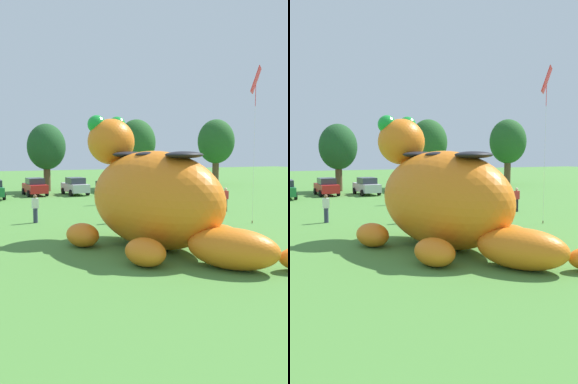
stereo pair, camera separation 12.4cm
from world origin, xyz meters
The scene contains 14 objects.
ground_plane centered at (0.00, 0.00, 0.00)m, with size 160.00×160.00×0.00m, color #4C8438.
giant_inflatable_creature centered at (-0.50, -0.82, 2.20)m, with size 8.16×10.93×6.03m.
car_red centered at (-1.80, 23.58, 0.86)m, with size 2.14×4.20×1.72m.
car_silver centered at (1.98, 22.56, 0.86)m, with size 2.17×4.21×1.72m.
car_black centered at (5.88, 23.34, 0.86)m, with size 2.02×4.14×1.72m.
car_yellow centered at (9.84, 23.44, 0.86)m, with size 2.06×4.16×1.72m.
tree_mid_left centered at (0.15, 27.46, 4.78)m, with size 4.12×4.12×7.31m.
tree_centre_left centered at (11.06, 28.14, 5.35)m, with size 4.61×4.61×8.19m.
tree_centre centered at (22.39, 27.96, 5.60)m, with size 4.83×4.83×8.57m.
spectator_near_inflatable centered at (-4.29, 7.67, 0.85)m, with size 0.38×0.26×1.71m.
spectator_mid_field centered at (1.80, 14.00, 0.85)m, with size 0.38×0.26×1.71m.
spectator_by_cars centered at (8.85, 6.85, 0.85)m, with size 0.38×0.26×1.71m.
spectator_wandering centered at (0.27, 5.70, 0.85)m, with size 0.38×0.26×1.71m.
tethered_flying_kite centered at (7.47, 2.22, 8.21)m, with size 1.13×1.13×9.08m.
Camera 1 is at (-8.08, -16.62, 4.18)m, focal length 37.46 mm.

